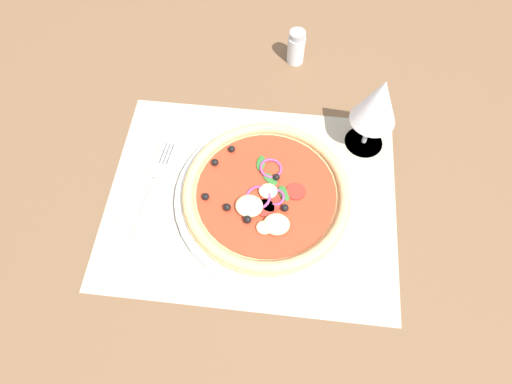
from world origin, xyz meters
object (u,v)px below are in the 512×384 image
plate (266,197)px  wine_glass (378,104)px  pepper_shaker (296,47)px  knife (141,166)px  fork (156,183)px  pizza (266,193)px

plate → wine_glass: 21.94cm
pepper_shaker → knife: bearing=-131.1°
fork → wine_glass: wine_glass is taller
pizza → pepper_shaker: bearing=85.3°
knife → wine_glass: 38.45cm
plate → pizza: pizza is taller
plate → fork: plate is taller
pizza → pepper_shaker: (2.51, 30.50, 0.70)cm
fork → plate: bearing=-86.1°
pizza → knife: size_ratio=1.31×
wine_glass → pepper_shaker: 22.92cm
plate → pepper_shaker: bearing=85.3°
plate → wine_glass: size_ratio=1.91×
plate → knife: size_ratio=1.43×
pepper_shaker → fork: bearing=-124.4°
knife → wine_glass: wine_glass is taller
plate → fork: (-17.85, 0.75, -0.31)cm
pizza → pepper_shaker: pepper_shaker is taller
knife → wine_glass: bearing=-63.9°
plate → knife: plate is taller
knife → pepper_shaker: bearing=-29.0°
fork → wine_glass: 36.52cm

